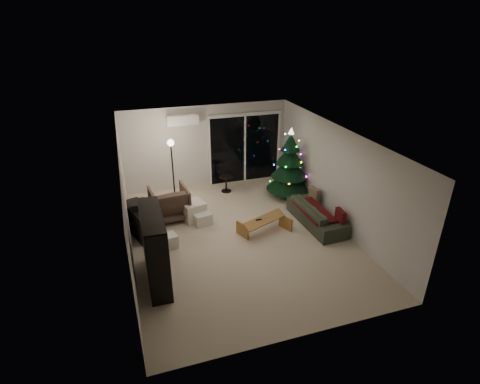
% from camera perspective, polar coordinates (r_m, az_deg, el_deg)
% --- Properties ---
extents(room, '(6.50, 7.51, 2.60)m').
position_cam_1_polar(room, '(10.01, -0.16, 2.88)').
color(room, beige).
rests_on(room, ground).
extents(bookshelf, '(0.50, 1.54, 1.51)m').
position_cam_1_polar(bookshelf, '(7.49, -14.27, -8.60)').
color(bookshelf, black).
rests_on(bookshelf, floor).
extents(media_cabinet, '(0.78, 1.22, 0.72)m').
position_cam_1_polar(media_cabinet, '(9.36, -15.03, -4.24)').
color(media_cabinet, black).
rests_on(media_cabinet, floor).
extents(stereo, '(0.36, 0.43, 0.15)m').
position_cam_1_polar(stereo, '(9.16, -15.33, -1.87)').
color(stereo, black).
rests_on(stereo, media_cabinet).
extents(armchair, '(1.02, 1.04, 0.87)m').
position_cam_1_polar(armchair, '(9.87, -10.71, -1.65)').
color(armchair, brown).
rests_on(armchair, floor).
extents(ottoman, '(0.67, 0.67, 0.49)m').
position_cam_1_polar(ottoman, '(9.79, -7.13, -2.84)').
color(ottoman, white).
rests_on(ottoman, floor).
extents(cardboard_box_a, '(0.51, 0.43, 0.32)m').
position_cam_1_polar(cardboard_box_a, '(8.78, -11.05, -7.42)').
color(cardboard_box_a, silver).
rests_on(cardboard_box_a, floor).
extents(cardboard_box_b, '(0.49, 0.40, 0.30)m').
position_cam_1_polar(cardboard_box_b, '(9.58, -5.72, -4.09)').
color(cardboard_box_b, silver).
rests_on(cardboard_box_b, floor).
extents(side_table, '(0.43, 0.43, 0.51)m').
position_cam_1_polar(side_table, '(11.26, -2.12, 1.29)').
color(side_table, black).
rests_on(side_table, floor).
extents(floor_lamp, '(0.29, 0.29, 1.84)m').
position_cam_1_polar(floor_lamp, '(10.38, -10.15, 2.72)').
color(floor_lamp, black).
rests_on(floor_lamp, floor).
extents(sofa, '(0.82, 1.93, 0.56)m').
position_cam_1_polar(sofa, '(9.68, 11.63, -3.33)').
color(sofa, '#414D38').
rests_on(sofa, floor).
extents(sofa_throw, '(0.59, 1.37, 0.05)m').
position_cam_1_polar(sofa_throw, '(9.58, 11.17, -2.78)').
color(sofa_throw, '#540D13').
rests_on(sofa_throw, sofa).
extents(cushion_a, '(0.14, 0.37, 0.37)m').
position_cam_1_polar(cushion_a, '(10.20, 11.24, -0.35)').
color(cushion_a, brown).
rests_on(cushion_a, sofa).
extents(cushion_b, '(0.14, 0.37, 0.37)m').
position_cam_1_polar(cushion_b, '(9.22, 15.04, -3.68)').
color(cushion_b, '#540D13').
rests_on(cushion_b, sofa).
extents(coffee_table, '(1.26, 0.85, 0.38)m').
position_cam_1_polar(coffee_table, '(9.18, 3.73, -5.16)').
color(coffee_table, '#A16D2F').
rests_on(coffee_table, floor).
extents(remote_a, '(0.15, 0.04, 0.02)m').
position_cam_1_polar(remote_a, '(9.03, 2.87, -4.23)').
color(remote_a, black).
rests_on(remote_a, coffee_table).
extents(remote_b, '(0.14, 0.08, 0.02)m').
position_cam_1_polar(remote_b, '(9.15, 4.23, -3.84)').
color(remote_b, slate).
rests_on(remote_b, coffee_table).
extents(christmas_tree, '(1.69, 1.69, 2.06)m').
position_cam_1_polar(christmas_tree, '(10.76, 7.55, 4.40)').
color(christmas_tree, '#0F391E').
rests_on(christmas_tree, floor).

